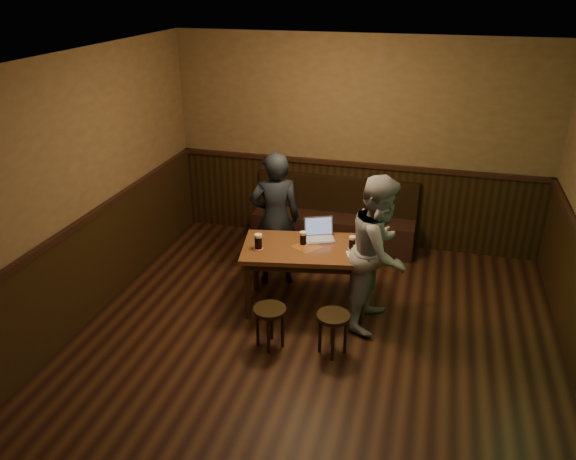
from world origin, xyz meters
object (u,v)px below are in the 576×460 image
(pint_left, at_px, (258,241))
(laptop, at_px, (319,233))
(pub_table, at_px, (307,255))
(person_suit, at_px, (275,219))
(person_grey, at_px, (379,252))
(stool_right, at_px, (333,322))
(pint_mid, at_px, (303,238))
(pint_right, at_px, (352,243))
(bench, at_px, (333,224))
(stool_left, at_px, (270,316))

(pint_left, xyz_separation_m, laptop, (0.58, 0.43, -0.03))
(pub_table, relative_size, person_suit, 0.92)
(person_grey, bearing_deg, stool_right, 163.88)
(pint_mid, height_order, person_suit, person_suit)
(pub_table, xyz_separation_m, stool_right, (0.46, -0.79, -0.29))
(pint_right, height_order, person_grey, person_grey)
(laptop, height_order, person_suit, person_suit)
(bench, xyz_separation_m, pub_table, (0.00, -1.62, 0.33))
(person_suit, height_order, person_grey, person_grey)
(stool_right, relative_size, pint_mid, 2.88)
(pint_mid, distance_m, laptop, 0.25)
(stool_right, bearing_deg, person_grey, 63.76)
(bench, distance_m, stool_left, 2.47)
(person_suit, xyz_separation_m, person_grey, (1.29, -0.56, 0.01))
(pub_table, xyz_separation_m, stool_left, (-0.17, -0.84, -0.29))
(person_grey, bearing_deg, stool_left, 137.49)
(pint_right, distance_m, laptop, 0.43)
(stool_left, distance_m, person_suit, 1.42)
(person_suit, bearing_deg, pint_right, 137.15)
(pub_table, height_order, pint_left, pint_left)
(pint_mid, distance_m, pint_right, 0.54)
(stool_right, bearing_deg, pub_table, 120.27)
(bench, distance_m, laptop, 1.46)
(person_suit, distance_m, person_grey, 1.41)
(bench, height_order, pub_table, bench)
(pint_left, height_order, person_grey, person_grey)
(bench, distance_m, pub_table, 1.66)
(pub_table, bearing_deg, person_suit, 126.49)
(bench, height_order, pint_right, bench)
(stool_right, bearing_deg, bench, 100.79)
(pub_table, relative_size, laptop, 3.79)
(pub_table, bearing_deg, person_grey, -17.95)
(pint_right, relative_size, person_suit, 0.09)
(stool_right, relative_size, person_suit, 0.27)
(stool_left, xyz_separation_m, stool_right, (0.63, 0.06, -0.00))
(pub_table, relative_size, person_grey, 0.91)
(bench, height_order, pint_left, bench)
(stool_left, relative_size, pint_left, 2.60)
(stool_left, height_order, person_grey, person_grey)
(pint_left, bearing_deg, laptop, 36.32)
(stool_right, bearing_deg, pint_left, 147.46)
(stool_left, relative_size, person_grey, 0.27)
(bench, relative_size, pint_right, 14.88)
(bench, distance_m, stool_right, 2.46)
(bench, relative_size, laptop, 5.51)
(pint_left, height_order, pint_right, pint_left)
(laptop, bearing_deg, pint_left, -166.19)
(bench, height_order, person_grey, person_grey)
(pint_left, distance_m, person_suit, 0.64)
(pub_table, xyz_separation_m, person_grey, (0.80, -0.10, 0.19))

